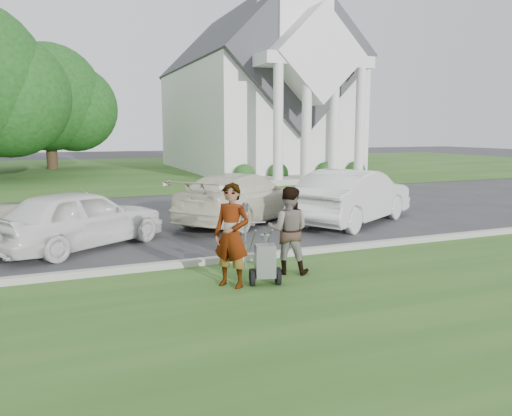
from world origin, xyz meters
TOP-DOWN VIEW (x-y plane):
  - ground at (0.00, 0.00)m, footprint 120.00×120.00m
  - grass_strip at (0.00, -3.00)m, footprint 80.00×7.00m
  - church_lawn at (0.00, 27.00)m, footprint 80.00×30.00m
  - curb at (0.00, 0.55)m, footprint 80.00×0.18m
  - church at (9.00, 23.11)m, footprint 9.19×19.00m
  - tree_back at (-4.01, 29.99)m, footprint 9.61×7.60m
  - striping_cart at (-0.47, -1.16)m, footprint 0.68×1.15m
  - person_left at (-1.05, -1.03)m, footprint 0.78×0.80m
  - person_right at (0.25, -0.63)m, footprint 1.03×0.96m
  - parking_meter_near at (-0.40, 0.01)m, footprint 0.10×0.09m
  - car_b at (-3.39, 3.13)m, footprint 4.44×3.70m
  - car_c at (1.34, 4.91)m, footprint 5.37×4.91m
  - car_d at (4.39, 3.50)m, footprint 5.10×3.99m

SIDE VIEW (x-z plane):
  - ground at x=0.00m, z-range 0.00..0.00m
  - grass_strip at x=0.00m, z-range 0.00..0.01m
  - church_lawn at x=0.00m, z-range 0.00..0.01m
  - curb at x=0.00m, z-range 0.00..0.15m
  - striping_cart at x=-0.47m, z-range -0.07..0.94m
  - car_b at x=-3.39m, z-range 0.00..1.43m
  - car_c at x=1.34m, z-range 0.00..1.51m
  - car_d at x=4.39m, z-range 0.00..1.62m
  - person_right at x=0.25m, z-range 0.00..1.69m
  - parking_meter_near at x=-0.40m, z-range 0.18..1.53m
  - person_left at x=-1.05m, z-range 0.00..1.85m
  - tree_back at x=-4.01m, z-range 0.28..9.17m
  - church at x=9.00m, z-range -6.11..17.99m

